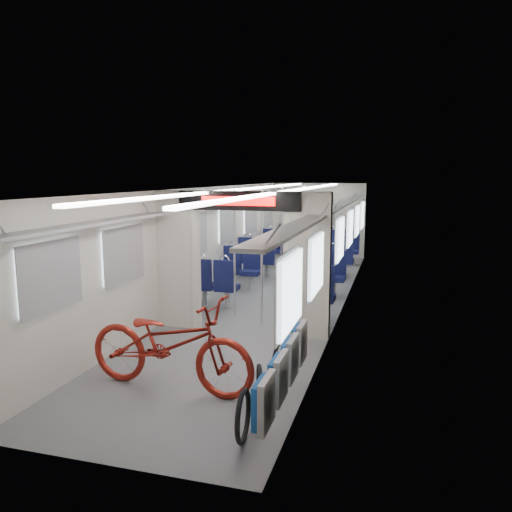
# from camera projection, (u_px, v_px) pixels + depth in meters

# --- Properties ---
(carriage) EXTENTS (12.00, 12.02, 2.31)m
(carriage) POSITION_uv_depth(u_px,v_px,m) (268.00, 230.00, 9.64)
(carriage) COLOR #515456
(carriage) RESTS_ON ground
(bicycle) EXTENTS (2.23, 0.95, 1.14)m
(bicycle) POSITION_uv_depth(u_px,v_px,m) (170.00, 344.00, 5.92)
(bicycle) COLOR maroon
(bicycle) RESTS_ON ground
(flip_bench) EXTENTS (0.12, 2.07, 0.47)m
(flip_bench) POSITION_uv_depth(u_px,v_px,m) (285.00, 368.00, 5.16)
(flip_bench) COLOR gray
(flip_bench) RESTS_ON carriage
(bike_hoop_a) EXTENTS (0.09, 0.54, 0.53)m
(bike_hoop_a) POSITION_uv_depth(u_px,v_px,m) (243.00, 419.00, 4.78)
(bike_hoop_a) COLOR black
(bike_hoop_a) RESTS_ON ground
(bike_hoop_b) EXTENTS (0.20, 0.48, 0.49)m
(bike_hoop_b) POSITION_uv_depth(u_px,v_px,m) (259.00, 388.00, 5.53)
(bike_hoop_b) COLOR black
(bike_hoop_b) RESTS_ON ground
(bike_hoop_c) EXTENTS (0.14, 0.48, 0.48)m
(bike_hoop_c) POSITION_uv_depth(u_px,v_px,m) (281.00, 359.00, 6.39)
(bike_hoop_c) COLOR black
(bike_hoop_c) RESTS_ON ground
(seat_bay_near_left) EXTENTS (0.89, 1.97, 1.07)m
(seat_bay_near_left) POSITION_uv_depth(u_px,v_px,m) (229.00, 273.00, 10.41)
(seat_bay_near_left) COLOR #0C0F36
(seat_bay_near_left) RESTS_ON ground
(seat_bay_near_right) EXTENTS (0.94, 2.21, 1.14)m
(seat_bay_near_right) POSITION_uv_depth(u_px,v_px,m) (316.00, 278.00, 9.71)
(seat_bay_near_right) COLOR #0C0F36
(seat_bay_near_right) RESTS_ON ground
(seat_bay_far_left) EXTENTS (0.93, 2.17, 1.13)m
(seat_bay_far_left) POSITION_uv_depth(u_px,v_px,m) (267.00, 250.00, 13.40)
(seat_bay_far_left) COLOR #0C0F36
(seat_bay_far_left) RESTS_ON ground
(seat_bay_far_right) EXTENTS (0.91, 2.08, 1.10)m
(seat_bay_far_right) POSITION_uv_depth(u_px,v_px,m) (339.00, 251.00, 13.38)
(seat_bay_far_right) COLOR #0C0F36
(seat_bay_far_right) RESTS_ON ground
(stanchion_near_left) EXTENTS (0.04, 0.04, 2.30)m
(stanchion_near_left) POSITION_uv_depth(u_px,v_px,m) (235.00, 254.00, 8.90)
(stanchion_near_left) COLOR silver
(stanchion_near_left) RESTS_ON ground
(stanchion_near_right) EXTENTS (0.04, 0.04, 2.30)m
(stanchion_near_right) POSITION_uv_depth(u_px,v_px,m) (262.00, 260.00, 8.35)
(stanchion_near_right) COLOR silver
(stanchion_near_right) RESTS_ON ground
(stanchion_far_left) EXTENTS (0.04, 0.04, 2.30)m
(stanchion_far_left) POSITION_uv_depth(u_px,v_px,m) (281.00, 235.00, 11.81)
(stanchion_far_left) COLOR silver
(stanchion_far_left) RESTS_ON ground
(stanchion_far_right) EXTENTS (0.04, 0.04, 2.30)m
(stanchion_far_right) POSITION_uv_depth(u_px,v_px,m) (303.00, 236.00, 11.58)
(stanchion_far_right) COLOR silver
(stanchion_far_right) RESTS_ON ground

